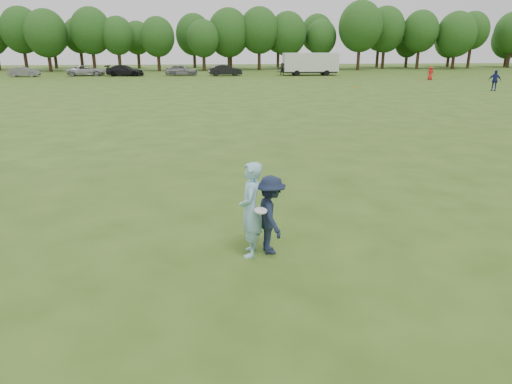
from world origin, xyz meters
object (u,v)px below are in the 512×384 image
Objects in this scene: car_d at (125,71)px; car_e at (181,70)px; defender at (271,215)px; car_f at (225,70)px; player_far_d at (282,69)px; player_far_c at (430,73)px; field_cone at (355,87)px; thrower at (251,210)px; car_c at (86,71)px; cargo_trailer at (310,63)px; car_b at (24,72)px; player_far_b at (495,80)px.

car_e reaches higher than car_d.
defender is 59.69m from car_f.
car_e is (-14.72, 1.42, -0.12)m from player_far_d.
player_far_c is 16.83m from field_cone.
thrower is 59.78m from car_f.
thrower is 0.44× the size of car_f.
car_d is (-40.53, 11.72, -0.08)m from player_far_c.
defender is 59.93m from player_far_d.
car_c is at bearing 84.87° from car_d.
car_e is 18.99m from cargo_trailer.
defender is 0.33× the size of car_c.
car_b is at bearing 81.29° from car_f.
thrower is 1.23× the size of player_far_c.
player_far_c is at bearing 38.07° from field_cone.
car_c is at bearing 31.38° from player_far_c.
cargo_trailer is at bearing 159.06° from player_far_b.
car_c is 1.12× the size of car_f.
field_cone is 0.03× the size of cargo_trailer.
player_far_d reaches higher than car_f.
car_b is at bearing 34.82° from player_far_c.
thrower is 0.48m from defender.
player_far_b is 60.01m from car_b.
player_far_b is 0.22× the size of cargo_trailer.
car_c is at bearing -82.12° from car_b.
car_e is at bearing -89.75° from car_b.
car_e is at bearing 176.29° from cargo_trailer.
car_c reaches higher than car_b.
car_e is (-4.64, 60.64, -0.25)m from thrower.
car_e is at bearing -84.42° from car_d.
car_c is 1.15× the size of car_e.
player_far_c is at bearing -102.24° from car_b.
player_far_c is 0.41× the size of car_b.
cargo_trailer is (12.53, -0.33, 0.99)m from car_f.
car_c is at bearing 77.36° from car_f.
player_far_d is at bearing -100.88° from car_f.
thrower reaches higher than car_e.
car_d reaches higher than car_c.
car_b is 0.87× the size of car_f.
defender is 61.94m from car_d.
player_far_b is at bearing -62.18° from cargo_trailer.
car_d reaches higher than car_b.
player_far_b reaches higher than car_e.
car_d is 14.52m from car_f.
player_far_b is (26.99, 34.43, 0.12)m from defender.
field_cone is at bearing -137.31° from car_e.
car_e is (-32.07, 26.13, -0.21)m from player_far_b.
thrower is at bearing 171.03° from car_f.
car_c is 1.01× the size of car_d.
car_e is at bearing 74.75° from car_f.
defender is 0.96× the size of player_far_d.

